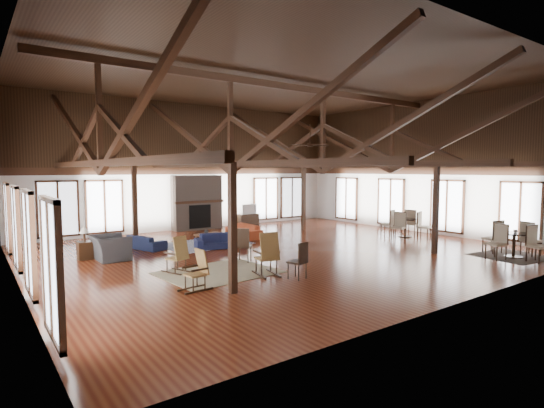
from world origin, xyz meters
TOP-DOWN VIEW (x-y plane):
  - floor at (0.00, 0.00)m, footprint 16.00×16.00m
  - ceiling at (0.00, 0.00)m, footprint 16.00×14.00m
  - wall_back at (0.00, 7.00)m, footprint 16.00×0.02m
  - wall_front at (0.00, -7.00)m, footprint 16.00×0.02m
  - wall_left at (-8.00, 0.00)m, footprint 0.02×14.00m
  - wall_right at (8.00, 0.00)m, footprint 0.02×14.00m
  - roof_truss at (0.00, 0.00)m, footprint 15.60×14.07m
  - post_grid at (0.00, 0.00)m, footprint 8.16×7.16m
  - fireplace at (0.00, 6.67)m, footprint 2.50×0.69m
  - ceiling_fan at (0.50, -1.00)m, footprint 1.60×1.60m
  - sofa_navy_front at (-1.46, 1.71)m, footprint 1.96×1.16m
  - sofa_navy_left at (-3.75, 3.19)m, footprint 1.82×1.16m
  - sofa_orange at (0.51, 3.26)m, footprint 1.90×0.75m
  - coffee_table at (-1.40, 2.76)m, footprint 1.13×0.68m
  - vase at (-1.48, 2.81)m, footprint 0.20×0.20m
  - armchair at (-5.32, 1.94)m, footprint 1.22×1.07m
  - side_table_lamp at (-5.96, 2.52)m, footprint 0.43×0.43m
  - rocking_chair_a at (-4.24, -0.94)m, footprint 0.65×0.90m
  - rocking_chair_b at (-2.41, -2.66)m, footprint 0.67×1.01m
  - rocking_chair_c at (-4.52, -2.76)m, footprint 0.80×0.48m
  - side_chair_a at (-2.08, -0.85)m, footprint 0.64×0.64m
  - side_chair_b at (-1.94, -3.46)m, footprint 0.52×0.52m
  - cafe_table_near at (5.53, -5.39)m, footprint 2.21×2.21m
  - cafe_table_far at (6.18, -0.66)m, footprint 2.16×2.16m
  - cup_near at (5.59, -5.40)m, footprint 0.15×0.15m
  - cup_far at (6.19, -0.57)m, footprint 0.15×0.15m
  - tv_console at (2.97, 6.75)m, footprint 1.11×0.42m
  - television at (2.97, 6.75)m, footprint 0.91×0.21m
  - rug_tan at (-3.34, -1.57)m, footprint 3.25×2.65m
  - rug_navy at (-1.59, 2.76)m, footprint 3.47×2.78m
  - rug_dark at (5.70, -5.28)m, footprint 2.35×2.17m

SIDE VIEW (x-z plane):
  - floor at x=0.00m, z-range 0.00..0.00m
  - rug_dark at x=5.70m, z-range 0.00..0.01m
  - rug_navy at x=-1.59m, z-range 0.00..0.01m
  - rug_tan at x=-3.34m, z-range 0.00..0.01m
  - sofa_navy_left at x=-3.75m, z-range 0.00..0.49m
  - sofa_navy_front at x=-1.46m, z-range 0.00..0.54m
  - sofa_orange at x=0.51m, z-range 0.00..0.55m
  - tv_console at x=2.97m, z-range 0.00..0.55m
  - coffee_table at x=-1.40m, z-range 0.15..0.55m
  - armchair at x=-5.32m, z-range 0.00..0.78m
  - side_table_lamp at x=-5.96m, z-range -0.13..0.96m
  - rocking_chair_c at x=-4.52m, z-range -0.03..0.95m
  - rocking_chair_a at x=-4.24m, z-range -0.03..1.01m
  - vase at x=-1.48m, z-range 0.41..0.58m
  - cafe_table_far at x=6.18m, z-range 0.00..1.11m
  - cafe_table_near at x=5.53m, z-range 0.00..1.13m
  - rocking_chair_b at x=-2.41m, z-range -0.04..1.17m
  - side_chair_b at x=-1.94m, z-range 0.08..1.07m
  - side_chair_a at x=-2.08m, z-range 0.09..1.16m
  - television at x=2.97m, z-range 0.55..1.07m
  - cup_far at x=6.19m, z-range 0.80..0.90m
  - cup_near at x=5.59m, z-range 0.81..0.91m
  - fireplace at x=0.00m, z-range -0.01..2.59m
  - post_grid at x=0.00m, z-range 0.00..3.05m
  - wall_back at x=0.00m, z-range 0.00..6.00m
  - wall_front at x=0.00m, z-range 0.00..6.00m
  - wall_left at x=-8.00m, z-range 0.00..6.00m
  - wall_right at x=8.00m, z-range 0.00..6.00m
  - ceiling_fan at x=0.50m, z-range 3.36..4.11m
  - roof_truss at x=0.00m, z-range 2.46..5.60m
  - ceiling at x=0.00m, z-range 5.99..6.01m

